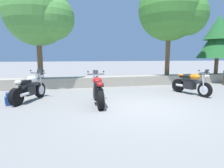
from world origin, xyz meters
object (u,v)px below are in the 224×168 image
at_px(motorcycle_orange_far_right, 191,84).
at_px(leafy_tree_far_left, 41,14).
at_px(motorcycle_white_near_left, 29,88).
at_px(leafy_tree_mid_left, 173,11).
at_px(pine_tree_mid_right, 218,38).
at_px(rider_backpack, 9,98).
at_px(motorcycle_red_centre, 98,91).

relative_size(motorcycle_orange_far_right, leafy_tree_far_left, 0.40).
height_order(motorcycle_white_near_left, leafy_tree_far_left, leafy_tree_far_left).
xyz_separation_m(leafy_tree_mid_left, pine_tree_mid_right, (3.32, -0.05, -1.52)).
bearing_deg(leafy_tree_far_left, pine_tree_mid_right, -0.80).
distance_m(rider_backpack, leafy_tree_far_left, 5.21).
bearing_deg(motorcycle_white_near_left, pine_tree_mid_right, 14.88).
bearing_deg(leafy_tree_mid_left, pine_tree_mid_right, -0.81).
bearing_deg(leafy_tree_mid_left, motorcycle_orange_far_right, -105.07).
xyz_separation_m(motorcycle_red_centre, leafy_tree_far_left, (-2.29, 4.19, 3.40)).
xyz_separation_m(rider_backpack, leafy_tree_mid_left, (8.35, 3.53, 4.19)).
distance_m(motorcycle_white_near_left, pine_tree_mid_right, 11.72).
xyz_separation_m(motorcycle_orange_far_right, leafy_tree_mid_left, (0.89, 3.32, 3.94)).
height_order(motorcycle_red_centre, leafy_tree_mid_left, leafy_tree_mid_left).
distance_m(motorcycle_white_near_left, leafy_tree_mid_left, 9.21).
height_order(motorcycle_orange_far_right, pine_tree_mid_right, pine_tree_mid_right).
distance_m(motorcycle_red_centre, leafy_tree_far_left, 5.87).
xyz_separation_m(leafy_tree_far_left, leafy_tree_mid_left, (7.57, -0.11, 0.54)).
xyz_separation_m(motorcycle_orange_far_right, rider_backpack, (-7.46, -0.21, -0.24)).
distance_m(leafy_tree_far_left, pine_tree_mid_right, 10.93).
height_order(motorcycle_white_near_left, rider_backpack, motorcycle_white_near_left).
bearing_deg(pine_tree_mid_right, motorcycle_orange_far_right, -142.16).
bearing_deg(rider_backpack, motorcycle_orange_far_right, 1.63).
relative_size(motorcycle_red_centre, motorcycle_orange_far_right, 1.02).
distance_m(leafy_tree_mid_left, pine_tree_mid_right, 3.65).
bearing_deg(motorcycle_white_near_left, motorcycle_orange_far_right, -2.74).
xyz_separation_m(motorcycle_red_centre, pine_tree_mid_right, (8.59, 4.04, 2.42)).
relative_size(leafy_tree_far_left, leafy_tree_mid_left, 0.88).
height_order(motorcycle_orange_far_right, leafy_tree_mid_left, leafy_tree_mid_left).
bearing_deg(motorcycle_white_near_left, leafy_tree_mid_left, 21.08).
bearing_deg(leafy_tree_far_left, motorcycle_orange_far_right, -27.17).
bearing_deg(pine_tree_mid_right, motorcycle_white_near_left, -165.12).
relative_size(motorcycle_red_centre, leafy_tree_mid_left, 0.35).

